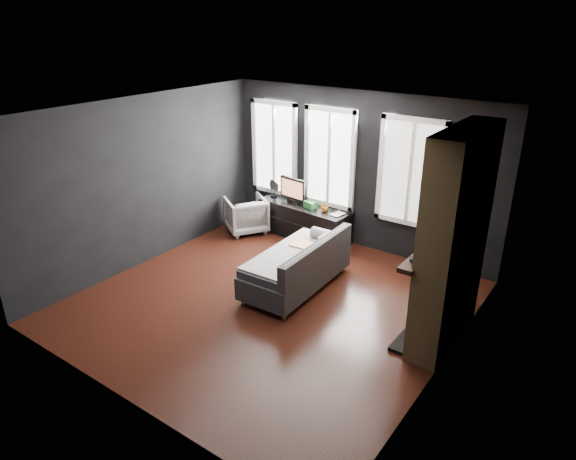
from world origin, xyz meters
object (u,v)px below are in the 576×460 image
Objects in this scene: sofa at (296,262)px; mug at (324,208)px; armchair at (246,213)px; monitor at (293,189)px; mantel_vase at (446,226)px; book at (334,207)px; media_console at (304,221)px.

mug is at bearing 105.53° from sofa.
monitor reaches higher than armchair.
mantel_vase reaches higher than sofa.
armchair is 4.18m from mantel_vase.
monitor is 2.50× the size of book.
book is at bearing 1.44° from media_console.
monitor is at bearing 176.77° from book.
sofa is 1.06× the size of media_console.
media_console is 3.35m from mantel_vase.
media_console is 0.77m from book.
mantel_vase is at bearing -24.34° from mug.
sofa is at bearing -167.39° from mantel_vase.
armchair is at bearing 146.72° from sofa.
mantel_vase is (3.23, -1.20, 0.45)m from monitor.
book is (0.91, -0.05, -0.14)m from monitor.
monitor reaches higher than book.
mantel_vase is (2.32, -1.15, 0.59)m from book.
monitor is at bearing -177.99° from media_console.
media_console is 8.88× the size of mantel_vase.
mug is 0.55× the size of book.
mantel_vase is (2.96, -1.19, 1.02)m from media_console.
armchair is 5.62× the size of mug.
sofa is 2.33m from armchair.
armchair is 0.41× the size of media_console.
sofa is 9.37× the size of mantel_vase.
armchair is 1.12m from media_console.
monitor reaches higher than media_console.
book is 1.16× the size of mantel_vase.
media_console is 13.84× the size of mug.
mantel_vase is at bearing -26.40° from book.
mantel_vase is (2.51, -1.13, 0.65)m from mug.
mug is at bearing 137.39° from armchair.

